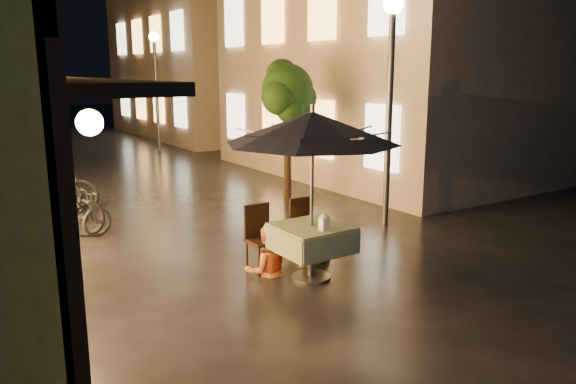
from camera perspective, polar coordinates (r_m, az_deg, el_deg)
ground at (r=7.68m, az=3.47°, el=-10.00°), size 90.00×90.00×0.00m
east_building_near at (r=16.94m, az=11.03°, el=13.76°), size 7.30×9.30×6.80m
east_building_far at (r=26.45m, az=-7.07°, el=13.82°), size 7.30×10.30×7.30m
street_tree at (r=12.20m, az=-0.01°, el=9.99°), size 1.43×1.20×3.15m
streetlamp_near at (r=10.58m, az=10.40°, el=12.14°), size 0.36×0.36×4.23m
streetlamp_far at (r=20.98m, az=-13.30°, el=11.99°), size 0.36×0.36×4.23m
cafe_table at (r=7.93m, az=2.39°, el=-4.75°), size 0.99×0.99×0.78m
patio_umbrella at (r=7.62m, az=2.49°, el=6.54°), size 2.42×2.42×2.46m
cafe_chair_left at (r=8.32m, az=-2.83°, el=-4.27°), size 0.42×0.42×0.97m
cafe_chair_right at (r=8.74m, az=1.70°, el=-3.46°), size 0.42×0.42×0.97m
table_lantern at (r=7.61m, az=3.69°, el=-2.90°), size 0.16×0.16×0.25m
person_orange at (r=8.11m, az=-2.18°, el=-3.60°), size 0.79×0.70×1.38m
person_yellow at (r=8.58m, az=2.56°, el=-2.66°), size 1.01×0.73×1.40m
bicycle_0 at (r=10.28m, az=-21.54°, el=-2.57°), size 1.70×0.90×0.85m
bicycle_1 at (r=10.61m, az=-22.95°, el=-1.60°), size 1.86×1.14×1.08m
bicycle_2 at (r=11.90m, az=-24.08°, el=-0.74°), size 1.79×0.91×0.89m
bicycle_3 at (r=12.34m, az=-22.99°, el=0.32°), size 1.93×0.95×1.12m
bicycle_4 at (r=13.28m, az=-25.17°, el=0.58°), size 1.85×0.67×0.96m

